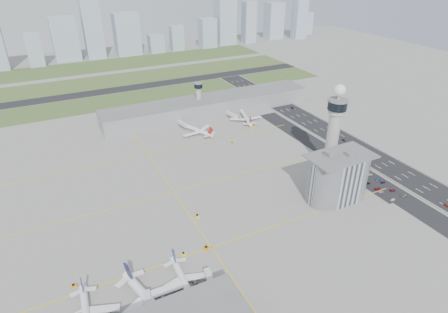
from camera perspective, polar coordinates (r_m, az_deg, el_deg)
name	(u,v)px	position (r m, az deg, el deg)	size (l,w,h in m)	color
ground	(248,200)	(243.03, 3.72, -6.64)	(1000.00, 1000.00, 0.00)	#98958D
grass_strip_0	(130,99)	(427.41, -14.08, 8.55)	(480.00, 50.00, 0.08)	#405628
grass_strip_1	(115,80)	(497.62, -16.21, 11.07)	(480.00, 60.00, 0.08)	#4E6931
grass_strip_2	(103,65)	(573.85, -17.93, 13.06)	(480.00, 70.00, 0.08)	#3F5227
runway	(122,89)	(461.85, -15.21, 9.89)	(480.00, 22.00, 0.10)	black
highway	(379,161)	(309.67, 22.50, -0.66)	(28.00, 500.00, 0.10)	black
barrier_left	(365,165)	(299.74, 20.71, -1.16)	(0.60, 500.00, 1.20)	#9E9E99
barrier_right	(392,157)	(319.43, 24.22, -0.02)	(0.60, 500.00, 1.20)	#9E9E99
landside_road	(364,175)	(286.93, 20.55, -2.63)	(18.00, 260.00, 0.08)	black
parking_lot	(375,184)	(279.02, 21.98, -3.84)	(20.00, 44.00, 0.10)	black
taxiway_line_h_0	(212,248)	(207.65, -1.91, -13.77)	(260.00, 0.60, 0.01)	yellow
taxiway_line_h_1	(174,192)	(252.14, -7.68, -5.42)	(260.00, 0.60, 0.01)	yellow
taxiway_line_h_2	(148,154)	(302.05, -11.53, 0.33)	(260.00, 0.60, 0.01)	yellow
taxiway_line_v	(174,192)	(252.14, -7.68, -5.42)	(0.60, 260.00, 0.01)	yellow
control_tower	(334,126)	(270.70, 16.46, 4.54)	(14.00, 14.00, 64.50)	#ADAAA5
secondary_tower	(199,96)	(367.25, -3.89, 9.21)	(8.60, 8.60, 31.90)	#ADAAA5
admin_building	(338,177)	(247.78, 16.91, -3.00)	(42.00, 24.00, 33.50)	#B2B2B7
terminal_pier	(209,105)	(372.96, -2.29, 7.77)	(210.00, 32.00, 15.80)	gray
airplane_near_a	(85,313)	(182.73, -20.36, -21.44)	(34.19, 29.06, 9.57)	white
airplane_near_b	(150,298)	(179.39, -11.26, -20.37)	(42.88, 36.45, 12.01)	white
airplane_near_c	(184,279)	(186.13, -6.07, -18.12)	(34.23, 29.09, 9.58)	white
airplane_far_a	(197,128)	(330.49, -4.18, 4.42)	(37.73, 32.07, 10.57)	white
airplane_far_b	(246,115)	(356.90, 3.35, 6.29)	(36.75, 31.24, 10.29)	white
jet_bridge_near_2	(214,294)	(182.00, -1.51, -20.22)	(14.00, 3.00, 5.70)	silver
jet_bridge_far_0	(179,123)	(348.02, -6.89, 5.13)	(14.00, 3.00, 5.70)	silver
jet_bridge_far_1	(227,114)	(366.18, 0.50, 6.55)	(14.00, 3.00, 5.70)	silver
tug_0	(74,286)	(201.13, -21.95, -17.80)	(1.91, 2.77, 1.61)	orange
tug_1	(183,254)	(204.23, -6.20, -14.53)	(1.87, 2.72, 1.58)	yellow
tug_2	(206,248)	(206.61, -2.74, -13.72)	(2.12, 3.08, 1.79)	orange
tug_3	(197,216)	(228.25, -4.12, -8.99)	(2.33, 3.39, 1.97)	yellow
tug_4	(232,143)	(311.92, 1.23, 2.05)	(1.91, 2.78, 1.62)	yellow
tug_5	(253,126)	(344.45, 4.39, 4.66)	(2.39, 3.47, 2.02)	#F2C701
car_lot_0	(393,200)	(265.04, 24.32, -6.01)	(1.55, 3.85, 1.31)	white
car_lot_1	(381,192)	(270.29, 22.80, -4.97)	(1.31, 3.76, 1.24)	slate
car_lot_2	(378,189)	(272.75, 22.40, -4.56)	(2.14, 4.64, 1.29)	maroon
car_lot_3	(367,183)	(276.42, 21.00, -3.82)	(1.70, 4.18, 1.21)	black
car_lot_4	(358,176)	(282.28, 19.70, -2.86)	(1.45, 3.61, 1.23)	navy
car_lot_5	(354,174)	(284.36, 19.20, -2.54)	(1.26, 3.62, 1.19)	silver
car_lot_6	(404,195)	(272.61, 25.72, -5.35)	(2.14, 4.63, 1.29)	gray
car_lot_7	(393,190)	(275.18, 24.34, -4.69)	(1.77, 4.35, 1.26)	maroon
car_lot_8	(383,182)	(281.62, 23.06, -3.63)	(1.37, 3.41, 1.16)	black
car_lot_9	(378,180)	(283.32, 22.46, -3.29)	(1.33, 3.81, 1.26)	navy
car_lot_10	(370,174)	(287.99, 21.37, -2.55)	(1.86, 4.04, 1.12)	white
car_lot_11	(364,171)	(290.65, 20.51, -2.09)	(1.54, 3.80, 1.10)	#989FB1
car_hw_0	(446,205)	(275.02, 30.79, -6.42)	(1.40, 3.47, 1.18)	maroon
car_hw_1	(344,140)	(333.36, 17.77, 2.39)	(1.24, 3.57, 1.18)	black
car_hw_2	(292,108)	(393.43, 10.39, 7.30)	(1.85, 4.01, 1.12)	navy
car_hw_4	(250,93)	(433.07, 4.00, 9.69)	(1.49, 3.70, 1.26)	gray
skyline_bldg_6	(35,50)	(599.87, -26.90, 14.29)	(20.04, 16.03, 45.20)	#9EADC1
skyline_bldg_7	(65,39)	(618.56, -23.08, 16.18)	(35.76, 28.61, 61.22)	#9EADC1
skyline_bldg_8	(93,29)	(615.58, -19.40, 17.82)	(26.33, 21.06, 83.39)	#9EADC1
skyline_bldg_9	(127,34)	(626.73, -14.60, 17.64)	(36.96, 29.57, 62.11)	#9EADC1
skyline_bldg_10	(156,44)	(632.26, -10.29, 16.57)	(23.01, 18.41, 27.75)	#9EADC1
skyline_bldg_11	(177,38)	(641.49, -7.21, 17.47)	(20.22, 16.18, 38.97)	#9EADC1
skyline_bldg_12	(207,33)	(658.63, -2.53, 18.28)	(26.14, 20.92, 46.89)	#9EADC1
skyline_bldg_13	(225,20)	(683.14, 0.18, 20.13)	(32.26, 25.81, 81.20)	#9EADC1
skyline_bldg_14	(249,22)	(698.56, 3.83, 19.75)	(21.59, 17.28, 68.75)	#9EADC1
skyline_bldg_15	(274,21)	(737.10, 7.61, 19.82)	(30.25, 24.20, 63.40)	#9EADC1
skyline_bldg_16	(299,18)	(745.33, 11.42, 19.95)	(23.04, 18.43, 71.56)	#9EADC1
skyline_bldg_17	(305,23)	(791.09, 12.31, 19.21)	(22.64, 18.11, 41.06)	#9EADC1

